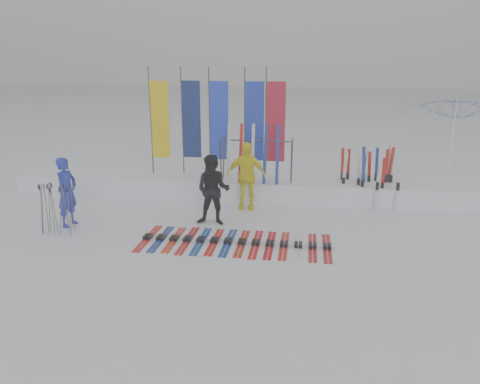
% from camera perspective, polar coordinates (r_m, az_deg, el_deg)
% --- Properties ---
extents(ground, '(120.00, 120.00, 0.00)m').
position_cam_1_polar(ground, '(9.89, -2.50, -8.08)').
color(ground, white).
rests_on(ground, ground).
extents(snow_bank, '(14.00, 1.60, 0.60)m').
position_cam_1_polar(snow_bank, '(14.08, 0.94, 0.63)').
color(snow_bank, white).
rests_on(snow_bank, ground).
extents(person_blue, '(0.52, 0.69, 1.73)m').
position_cam_1_polar(person_blue, '(12.26, -20.34, -0.00)').
color(person_blue, '#1D27AB').
rests_on(person_blue, ground).
extents(person_black, '(0.87, 0.68, 1.77)m').
position_cam_1_polar(person_black, '(11.59, -3.29, 0.22)').
color(person_black, black).
rests_on(person_black, ground).
extents(person_yellow, '(1.09, 0.46, 1.86)m').
position_cam_1_polar(person_yellow, '(12.81, 0.75, 1.99)').
color(person_yellow, '#FFF210').
rests_on(person_yellow, ground).
extents(tent_canopy, '(3.53, 3.59, 3.02)m').
position_cam_1_polar(tent_canopy, '(15.28, 24.39, 5.07)').
color(tent_canopy, white).
rests_on(tent_canopy, ground).
extents(ski_row, '(4.27, 1.70, 0.07)m').
position_cam_1_polar(ski_row, '(10.63, -0.60, -6.09)').
color(ski_row, red).
rests_on(ski_row, ground).
extents(pole_cluster, '(0.79, 0.70, 1.26)m').
position_cam_1_polar(pole_cluster, '(11.89, -21.48, -1.86)').
color(pole_cluster, '#595B60').
rests_on(pole_cluster, ground).
extents(feather_flags, '(4.06, 0.26, 3.20)m').
position_cam_1_polar(feather_flags, '(13.98, -2.64, 8.64)').
color(feather_flags, '#383A3F').
rests_on(feather_flags, ground).
extents(ski_rack, '(2.04, 0.80, 1.23)m').
position_cam_1_polar(ski_rack, '(13.41, 2.05, 4.60)').
color(ski_rack, '#383A3F').
rests_on(ski_rack, ground).
extents(upright_skis, '(1.51, 1.04, 1.64)m').
position_cam_1_polar(upright_skis, '(13.80, 15.70, 1.75)').
color(upright_skis, red).
rests_on(upright_skis, ground).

